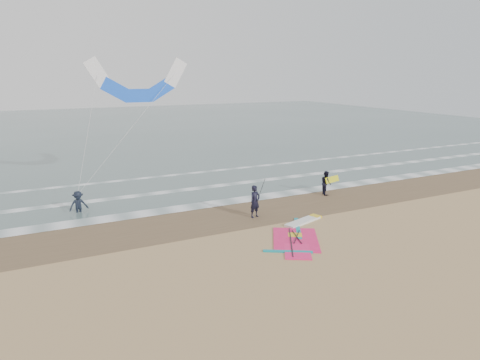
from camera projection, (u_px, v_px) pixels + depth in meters
name	position (u px, v px, depth m)	size (l,w,h in m)	color
ground	(323.00, 246.00, 19.52)	(120.00, 120.00, 0.00)	tan
sea_water	(119.00, 128.00, 61.31)	(120.00, 80.00, 0.02)	#47605E
wet_sand_band	(260.00, 210.00, 24.75)	(120.00, 5.00, 0.01)	brown
foam_waterline	(228.00, 191.00, 28.61)	(120.00, 9.15, 0.02)	white
windsurf_rig	(299.00, 234.00, 20.89)	(5.13, 4.85, 0.12)	white
person_standing	(255.00, 201.00, 23.26)	(0.66, 0.43, 1.80)	black
person_walking	(326.00, 183.00, 27.67)	(0.76, 0.59, 1.56)	black
person_wading	(78.00, 199.00, 24.00)	(1.05, 0.60, 1.62)	black
held_pole	(260.00, 193.00, 23.28)	(0.17, 0.86, 1.82)	black
carried_kiteboard	(332.00, 179.00, 27.71)	(1.30, 0.51, 0.39)	yellow
surf_kite	(138.00, 84.00, 26.44)	(7.54, 2.48, 7.62)	white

